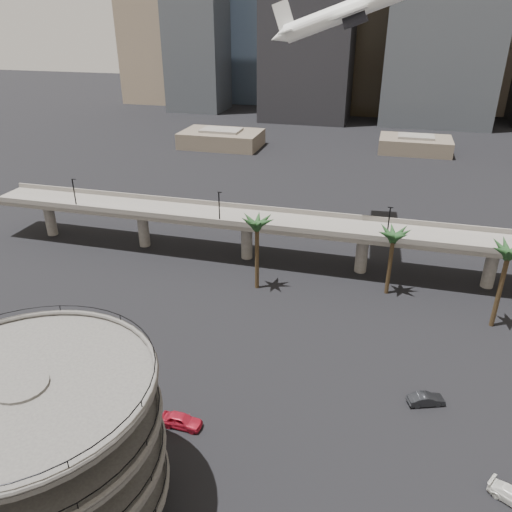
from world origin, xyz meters
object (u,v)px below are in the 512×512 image
(overpass, at_px, (304,229))
(car_a, at_px, (181,420))
(airborne_jet, at_px, (355,9))
(parking_ramp, at_px, (36,442))
(car_b, at_px, (426,399))

(overpass, distance_m, car_a, 45.72)
(airborne_jet, xyz_separation_m, car_a, (-11.06, -58.60, -43.18))
(overpass, relative_size, car_a, 26.44)
(airborne_jet, bearing_deg, car_a, -103.48)
(car_a, bearing_deg, airborne_jet, -9.47)
(parking_ramp, relative_size, airborne_jet, 0.71)
(airborne_jet, xyz_separation_m, car_b, (16.52, -47.38, -43.27))
(overpass, xyz_separation_m, airborne_jet, (5.08, 13.74, 36.67))
(overpass, distance_m, car_b, 40.52)
(parking_ramp, bearing_deg, airborne_jet, 76.04)
(parking_ramp, distance_m, overpass, 60.46)
(parking_ramp, xyz_separation_m, overpass, (13.00, 59.00, -2.50))
(parking_ramp, bearing_deg, overpass, 77.57)
(car_a, distance_m, car_b, 29.77)
(overpass, xyz_separation_m, car_b, (21.60, -33.64, -6.59))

